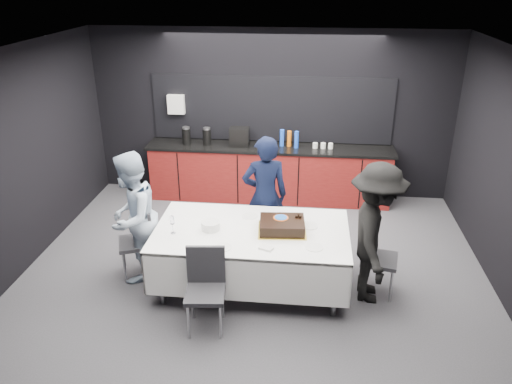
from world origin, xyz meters
TOP-DOWN VIEW (x-y plane):
  - ground at (0.00, 0.00)m, footprint 6.00×6.00m
  - room_shell at (0.00, 0.00)m, footprint 6.04×5.04m
  - kitchenette at (-0.02, 2.22)m, footprint 4.10×0.64m
  - party_table at (0.00, -0.40)m, footprint 2.32×1.32m
  - cake_assembly at (0.36, -0.39)m, footprint 0.60×0.50m
  - plate_stack at (-0.49, -0.44)m, footprint 0.22×0.22m
  - loose_plate_near at (-0.27, -0.85)m, footprint 0.20×0.20m
  - loose_plate_right_a at (0.68, -0.24)m, footprint 0.22×0.22m
  - loose_plate_right_b at (0.75, -0.74)m, footprint 0.20×0.20m
  - loose_plate_far at (-0.06, -0.06)m, footprint 0.20×0.20m
  - fork_pile at (0.21, -0.83)m, footprint 0.18×0.15m
  - champagne_flute at (-0.91, -0.59)m, footprint 0.06×0.06m
  - chair_left at (-1.42, -0.28)m, footprint 0.54×0.54m
  - chair_right at (1.46, -0.36)m, footprint 0.49×0.49m
  - chair_near at (-0.41, -1.20)m, footprint 0.46×0.46m
  - person_center at (0.08, 0.43)m, footprint 0.69×0.54m
  - person_left at (-1.49, -0.35)m, footprint 0.72×0.88m
  - person_right at (1.44, -0.49)m, footprint 0.69×1.13m

SIDE VIEW (x-z plane):
  - ground at x=0.00m, z-range 0.00..0.00m
  - chair_left at x=-1.42m, z-range 0.07..1.00m
  - chair_right at x=1.46m, z-range 0.07..1.00m
  - chair_near at x=-0.41m, z-range 0.07..1.00m
  - kitchenette at x=-0.02m, z-range -0.48..1.57m
  - party_table at x=0.00m, z-range 0.25..1.03m
  - loose_plate_near at x=-0.27m, z-range 0.78..0.79m
  - loose_plate_right_a at x=0.68m, z-range 0.78..0.79m
  - loose_plate_right_b at x=0.75m, z-range 0.78..0.79m
  - loose_plate_far at x=-0.06m, z-range 0.78..0.79m
  - fork_pile at x=0.21m, z-range 0.78..0.80m
  - plate_stack at x=-0.49m, z-range 0.78..0.88m
  - person_left at x=-1.49m, z-range 0.00..1.67m
  - person_center at x=0.08m, z-range 0.00..1.69m
  - cake_assembly at x=0.36m, z-range 0.76..0.94m
  - person_right at x=1.44m, z-range 0.00..1.71m
  - champagne_flute at x=-0.91m, z-range 0.83..1.05m
  - room_shell at x=0.00m, z-range 0.45..3.27m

